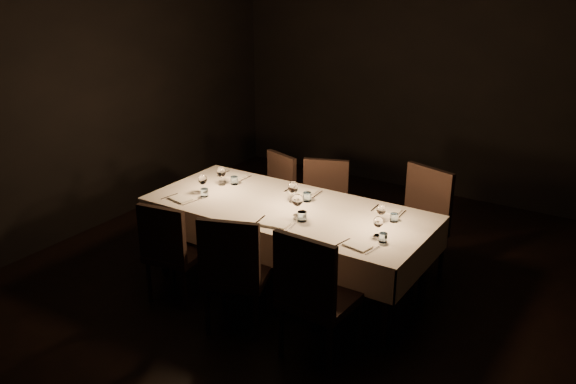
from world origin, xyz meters
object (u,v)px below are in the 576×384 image
Objects in this scene: chair_near_left at (171,248)px; chair_near_center at (234,269)px; chair_far_right at (418,220)px; chair_far_left at (274,192)px; chair_near_right at (314,292)px; dining_table at (288,215)px; chair_far_center at (324,203)px.

chair_near_center reaches higher than chair_near_left.
chair_near_left is 0.88× the size of chair_far_right.
chair_far_left is at bearing -98.74° from chair_near_left.
chair_near_right is at bearing -29.74° from chair_far_left.
chair_near_center is at bearing -86.88° from dining_table.
chair_near_center is at bearing -107.20° from chair_far_center.
chair_far_left is at bearing -85.96° from chair_near_center.
chair_far_right is at bearing -144.23° from chair_near_left.
chair_far_right is at bearing 41.11° from dining_table.
chair_far_center is 0.91× the size of chair_far_right.
chair_near_left is 2.23m from chair_far_right.
chair_near_center is at bearing -47.12° from chair_far_left.
dining_table is at bearing -45.43° from chair_near_right.
chair_near_left is 1.44m from chair_near_right.
chair_near_right is at bearing 168.54° from chair_near_left.
chair_far_center is (-0.83, 1.61, -0.05)m from chair_near_right.
dining_table is at bearing -140.08° from chair_near_left.
chair_far_center reaches higher than dining_table.
chair_far_center reaches higher than chair_far_left.
chair_near_right is 1.16× the size of chair_far_left.
chair_near_right is at bearing -77.84° from chair_far_right.
chair_far_left is (-1.45, 1.64, -0.07)m from chair_near_right.
chair_near_center reaches higher than chair_far_center.
dining_table is 2.44× the size of chair_far_right.
chair_near_right is (0.76, -0.84, -0.12)m from dining_table.
chair_far_left reaches higher than dining_table.
dining_table is 0.79m from chair_far_center.
chair_near_center is at bearing 166.14° from chair_near_left.
chair_near_right is 2.19m from chair_far_left.
dining_table is 2.76× the size of chair_near_left.
chair_near_right is at bearing 159.86° from chair_near_center.
chair_far_center is at bearing -120.56° from chair_near_left.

